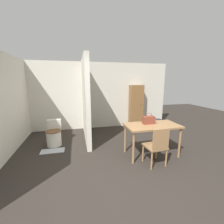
{
  "coord_description": "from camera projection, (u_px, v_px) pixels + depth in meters",
  "views": [
    {
      "loc": [
        -0.75,
        -2.12,
        1.83
      ],
      "look_at": [
        0.11,
        1.48,
        1.05
      ],
      "focal_mm": 24.0,
      "sensor_mm": 36.0,
      "label": 1
    }
  ],
  "objects": [
    {
      "name": "ground_plane",
      "position": [
        126.0,
        189.0,
        2.57
      ],
      "size": [
        16.0,
        16.0,
        0.0
      ],
      "primitive_type": "plane",
      "color": "#2D2823"
    },
    {
      "name": "partition_wall",
      "position": [
        86.0,
        100.0,
        4.63
      ],
      "size": [
        0.12,
        2.04,
        2.5
      ],
      "color": "beige",
      "rests_on": "ground_plane"
    },
    {
      "name": "dining_table",
      "position": [
        152.0,
        128.0,
        3.64
      ],
      "size": [
        1.29,
        0.69,
        0.78
      ],
      "color": "#997047",
      "rests_on": "ground_plane"
    },
    {
      "name": "bath_mat",
      "position": [
        53.0,
        151.0,
        3.96
      ],
      "size": [
        0.6,
        0.29,
        0.01
      ],
      "color": "#B2BCC6",
      "rests_on": "ground_plane"
    },
    {
      "name": "wall_back",
      "position": [
        96.0,
        96.0,
        5.76
      ],
      "size": [
        5.75,
        0.12,
        2.5
      ],
      "color": "beige",
      "rests_on": "ground_plane"
    },
    {
      "name": "space_heater",
      "position": [
        157.0,
        126.0,
        5.4
      ],
      "size": [
        0.29,
        0.2,
        0.47
      ],
      "color": "#2D2D33",
      "rests_on": "ground_plane"
    },
    {
      "name": "wall_left",
      "position": [
        2.0,
        106.0,
        3.45
      ],
      "size": [
        0.12,
        4.57,
        2.5
      ],
      "color": "beige",
      "rests_on": "ground_plane"
    },
    {
      "name": "handbag",
      "position": [
        149.0,
        120.0,
        3.69
      ],
      "size": [
        0.29,
        0.15,
        0.27
      ],
      "color": "brown",
      "rests_on": "dining_table"
    },
    {
      "name": "wooden_cabinet",
      "position": [
        136.0,
        106.0,
        5.97
      ],
      "size": [
        0.5,
        0.37,
        1.66
      ],
      "color": "brown",
      "rests_on": "ground_plane"
    },
    {
      "name": "toilet",
      "position": [
        54.0,
        135.0,
        4.31
      ],
      "size": [
        0.43,
        0.57,
        0.7
      ],
      "color": "silver",
      "rests_on": "ground_plane"
    },
    {
      "name": "wooden_chair",
      "position": [
        157.0,
        145.0,
        3.2
      ],
      "size": [
        0.45,
        0.45,
        0.87
      ],
      "rotation": [
        0.0,
        0.0,
        0.08
      ],
      "color": "#997047",
      "rests_on": "ground_plane"
    }
  ]
}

